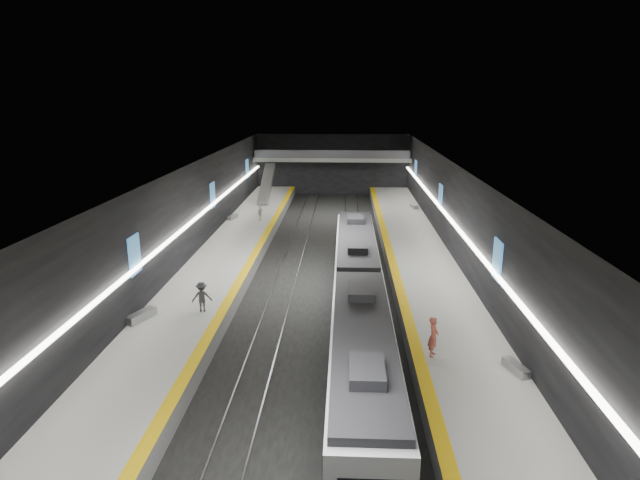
{
  "coord_description": "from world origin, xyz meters",
  "views": [
    {
      "loc": [
        1.68,
        -35.78,
        13.15
      ],
      "look_at": [
        -0.18,
        3.92,
        2.2
      ],
      "focal_mm": 30.0,
      "sensor_mm": 36.0,
      "label": 1
    }
  ],
  "objects_px": {
    "bench_left_far": "(233,217)",
    "passenger_left_a": "(260,213)",
    "bench_right_near": "(516,368)",
    "bench_left_near": "(141,316)",
    "passenger_right_a": "(433,337)",
    "bench_right_far": "(414,206)",
    "passenger_left_b": "(202,297)",
    "train": "(358,300)",
    "escalator": "(267,184)"
  },
  "relations": [
    {
      "from": "bench_left_far",
      "to": "passenger_left_a",
      "type": "xyz_separation_m",
      "value": [
        2.86,
        -0.61,
        0.61
      ]
    },
    {
      "from": "bench_right_near",
      "to": "bench_left_far",
      "type": "bearing_deg",
      "value": 104.62
    },
    {
      "from": "bench_left_near",
      "to": "bench_left_far",
      "type": "xyz_separation_m",
      "value": [
        0.02,
        24.68,
        -0.04
      ]
    },
    {
      "from": "passenger_right_a",
      "to": "bench_left_near",
      "type": "bearing_deg",
      "value": 93.59
    },
    {
      "from": "bench_right_far",
      "to": "passenger_right_a",
      "type": "bearing_deg",
      "value": -105.82
    },
    {
      "from": "passenger_left_a",
      "to": "passenger_left_b",
      "type": "height_order",
      "value": "passenger_left_b"
    },
    {
      "from": "train",
      "to": "bench_left_far",
      "type": "height_order",
      "value": "train"
    },
    {
      "from": "train",
      "to": "bench_left_near",
      "type": "relative_size",
      "value": 15.31
    },
    {
      "from": "bench_left_near",
      "to": "bench_left_far",
      "type": "bearing_deg",
      "value": 113.0
    },
    {
      "from": "escalator",
      "to": "passenger_right_a",
      "type": "xyz_separation_m",
      "value": [
        13.47,
        -38.35,
        -0.92
      ]
    },
    {
      "from": "escalator",
      "to": "passenger_right_a",
      "type": "relative_size",
      "value": 4.07
    },
    {
      "from": "train",
      "to": "bench_right_near",
      "type": "distance_m",
      "value": 8.87
    },
    {
      "from": "bench_left_near",
      "to": "bench_right_far",
      "type": "bearing_deg",
      "value": 81.74
    },
    {
      "from": "bench_left_far",
      "to": "bench_left_near",
      "type": "bearing_deg",
      "value": -76.33
    },
    {
      "from": "bench_left_near",
      "to": "passenger_left_a",
      "type": "xyz_separation_m",
      "value": [
        2.88,
        24.07,
        0.57
      ]
    },
    {
      "from": "bench_left_far",
      "to": "bench_right_far",
      "type": "relative_size",
      "value": 0.96
    },
    {
      "from": "bench_right_far",
      "to": "passenger_left_a",
      "type": "relative_size",
      "value": 1.06
    },
    {
      "from": "passenger_right_a",
      "to": "passenger_left_a",
      "type": "xyz_separation_m",
      "value": [
        -12.59,
        27.53,
        -0.18
      ]
    },
    {
      "from": "bench_right_near",
      "to": "passenger_right_a",
      "type": "bearing_deg",
      "value": 140.58
    },
    {
      "from": "escalator",
      "to": "bench_left_far",
      "type": "height_order",
      "value": "escalator"
    },
    {
      "from": "bench_left_far",
      "to": "bench_right_near",
      "type": "height_order",
      "value": "bench_left_far"
    },
    {
      "from": "train",
      "to": "bench_left_far",
      "type": "relative_size",
      "value": 18.47
    },
    {
      "from": "train",
      "to": "passenger_right_a",
      "type": "xyz_separation_m",
      "value": [
        3.47,
        -3.97,
        -0.21
      ]
    },
    {
      "from": "passenger_right_a",
      "to": "passenger_left_b",
      "type": "height_order",
      "value": "passenger_right_a"
    },
    {
      "from": "bench_left_near",
      "to": "bench_right_near",
      "type": "height_order",
      "value": "bench_left_near"
    },
    {
      "from": "escalator",
      "to": "bench_left_far",
      "type": "relative_size",
      "value": 4.92
    },
    {
      "from": "bench_right_near",
      "to": "escalator",
      "type": "bearing_deg",
      "value": 95.05
    },
    {
      "from": "bench_left_near",
      "to": "passenger_left_a",
      "type": "height_order",
      "value": "passenger_left_a"
    },
    {
      "from": "bench_right_near",
      "to": "bench_left_near",
      "type": "bearing_deg",
      "value": 147.61
    },
    {
      "from": "passenger_left_b",
      "to": "bench_right_near",
      "type": "bearing_deg",
      "value": 146.61
    },
    {
      "from": "bench_right_far",
      "to": "passenger_left_b",
      "type": "bearing_deg",
      "value": -128.32
    },
    {
      "from": "bench_left_far",
      "to": "bench_right_near",
      "type": "xyz_separation_m",
      "value": [
        18.98,
        -29.52,
        -0.0
      ]
    },
    {
      "from": "escalator",
      "to": "bench_right_far",
      "type": "height_order",
      "value": "escalator"
    },
    {
      "from": "bench_right_near",
      "to": "passenger_left_a",
      "type": "xyz_separation_m",
      "value": [
        -16.12,
        28.9,
        0.61
      ]
    },
    {
      "from": "bench_right_near",
      "to": "bench_right_far",
      "type": "bearing_deg",
      "value": 72.27
    },
    {
      "from": "escalator",
      "to": "bench_left_far",
      "type": "distance_m",
      "value": 10.54
    },
    {
      "from": "bench_left_far",
      "to": "escalator",
      "type": "bearing_deg",
      "value": 92.74
    },
    {
      "from": "train",
      "to": "bench_right_far",
      "type": "height_order",
      "value": "train"
    },
    {
      "from": "passenger_left_b",
      "to": "escalator",
      "type": "bearing_deg",
      "value": -100.34
    },
    {
      "from": "bench_right_near",
      "to": "bench_right_far",
      "type": "xyz_separation_m",
      "value": [
        -0.24,
        35.69,
        0.01
      ]
    },
    {
      "from": "train",
      "to": "bench_left_far",
      "type": "bearing_deg",
      "value": 116.37
    },
    {
      "from": "passenger_left_b",
      "to": "bench_left_far",
      "type": "bearing_deg",
      "value": -94.72
    },
    {
      "from": "bench_right_far",
      "to": "passenger_left_b",
      "type": "xyz_separation_m",
      "value": [
        -15.67,
        -29.51,
        0.68
      ]
    },
    {
      "from": "escalator",
      "to": "bench_left_near",
      "type": "bearing_deg",
      "value": -93.28
    },
    {
      "from": "bench_right_near",
      "to": "passenger_left_b",
      "type": "relative_size",
      "value": 0.91
    },
    {
      "from": "train",
      "to": "passenger_left_b",
      "type": "xyz_separation_m",
      "value": [
        -8.91,
        0.82,
        -0.31
      ]
    },
    {
      "from": "bench_left_near",
      "to": "passenger_right_a",
      "type": "distance_m",
      "value": 15.87
    },
    {
      "from": "escalator",
      "to": "bench_right_near",
      "type": "xyz_separation_m",
      "value": [
        17.0,
        -39.73,
        -1.7
      ]
    },
    {
      "from": "bench_right_far",
      "to": "bench_left_near",
      "type": "bearing_deg",
      "value": -131.65
    },
    {
      "from": "escalator",
      "to": "passenger_left_b",
      "type": "height_order",
      "value": "escalator"
    }
  ]
}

